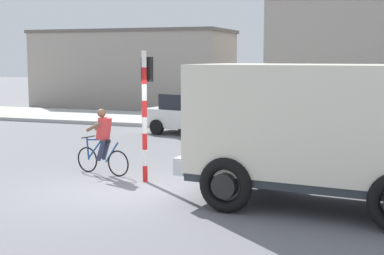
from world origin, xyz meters
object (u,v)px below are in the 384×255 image
object	(u,v)px
truck_foreground	(322,126)
car_red_near	(194,114)
cyclist	(102,142)
traffic_light_pole	(146,98)
pedestrian_near_kerb	(286,119)

from	to	relation	value
truck_foreground	car_red_near	bearing A→B (deg)	123.12
cyclist	traffic_light_pole	xyz separation A→B (m)	(1.40, -0.34, 1.20)
truck_foreground	pedestrian_near_kerb	world-z (taller)	truck_foreground
car_red_near	pedestrian_near_kerb	xyz separation A→B (m)	(3.77, -0.79, 0.03)
truck_foreground	cyclist	size ratio (longest dim) A/B	3.28
car_red_near	cyclist	bearing A→B (deg)	-87.57
truck_foreground	cyclist	distance (m)	5.96
truck_foreground	traffic_light_pole	bearing A→B (deg)	167.33
cyclist	pedestrian_near_kerb	bearing A→B (deg)	64.62
cyclist	truck_foreground	bearing A→B (deg)	-12.93
truck_foreground	pedestrian_near_kerb	xyz separation A→B (m)	(-2.32, 8.55, -0.82)
truck_foreground	car_red_near	distance (m)	11.18
cyclist	pedestrian_near_kerb	xyz separation A→B (m)	(3.43, 7.23, -0.02)
cyclist	car_red_near	bearing A→B (deg)	92.43
pedestrian_near_kerb	cyclist	bearing A→B (deg)	-115.38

